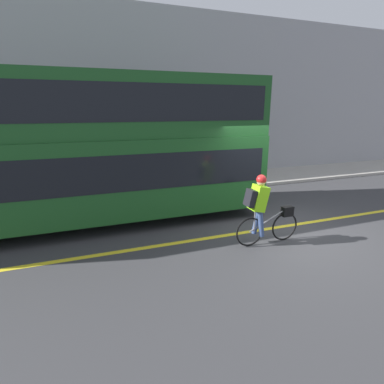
# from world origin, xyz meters

# --- Properties ---
(ground_plane) EXTENTS (80.00, 80.00, 0.00)m
(ground_plane) POSITION_xyz_m (0.00, 0.00, 0.00)
(ground_plane) COLOR #38383A
(road_center_line) EXTENTS (50.00, 0.14, 0.01)m
(road_center_line) POSITION_xyz_m (0.00, 0.28, 0.00)
(road_center_line) COLOR yellow
(road_center_line) RESTS_ON ground_plane
(sidewalk_curb) EXTENTS (60.00, 2.51, 0.12)m
(sidewalk_curb) POSITION_xyz_m (0.00, 5.22, 0.06)
(sidewalk_curb) COLOR #A8A399
(sidewalk_curb) RESTS_ON ground_plane
(building_facade) EXTENTS (60.00, 0.30, 6.64)m
(building_facade) POSITION_xyz_m (0.00, 6.63, 3.32)
(building_facade) COLOR #9E9EA3
(building_facade) RESTS_ON ground_plane
(bus) EXTENTS (9.45, 2.51, 3.70)m
(bus) POSITION_xyz_m (-4.66, 2.28, 2.07)
(bus) COLOR black
(bus) RESTS_ON ground_plane
(cyclist_on_bike) EXTENTS (1.57, 0.32, 1.59)m
(cyclist_on_bike) POSITION_xyz_m (-0.97, -0.40, 0.86)
(cyclist_on_bike) COLOR black
(cyclist_on_bike) RESTS_ON ground_plane
(street_sign_post) EXTENTS (0.36, 0.09, 2.68)m
(street_sign_post) POSITION_xyz_m (2.37, 5.09, 1.61)
(street_sign_post) COLOR #59595B
(street_sign_post) RESTS_ON sidewalk_curb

